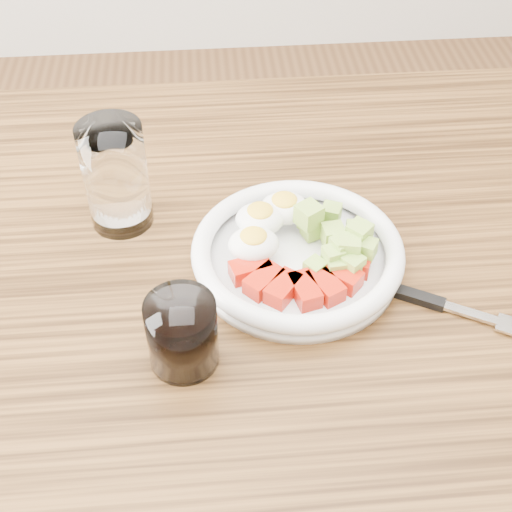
% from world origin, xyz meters
% --- Properties ---
extents(dining_table, '(1.50, 0.90, 0.77)m').
position_xyz_m(dining_table, '(0.00, 0.00, 0.67)').
color(dining_table, brown).
rests_on(dining_table, ground).
extents(bowl, '(0.25, 0.25, 0.06)m').
position_xyz_m(bowl, '(0.04, 0.02, 0.79)').
color(bowl, white).
rests_on(bowl, dining_table).
extents(fork, '(0.21, 0.12, 0.01)m').
position_xyz_m(fork, '(0.18, -0.05, 0.78)').
color(fork, black).
rests_on(fork, dining_table).
extents(water_glass, '(0.08, 0.08, 0.14)m').
position_xyz_m(water_glass, '(-0.17, 0.12, 0.84)').
color(water_glass, white).
rests_on(water_glass, dining_table).
extents(coffee_glass, '(0.07, 0.07, 0.08)m').
position_xyz_m(coffee_glass, '(-0.10, -0.11, 0.81)').
color(coffee_glass, white).
rests_on(coffee_glass, dining_table).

